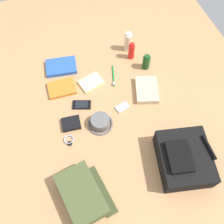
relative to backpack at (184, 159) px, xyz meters
The scene contains 16 objects.
ground_plane 0.50m from the backpack, 145.83° to the right, with size 2.64×2.02×0.02m, color tan.
backpack is the anchor object (origin of this frame).
toiletry_pouch 0.57m from the backpack, 88.67° to the right, with size 0.32×0.27×0.10m.
bucket_hat 0.52m from the backpack, 135.42° to the right, with size 0.15×0.15×0.06m.
lotion_bottle 0.90m from the backpack, behind, with size 0.05×0.05×0.15m.
sunscreen_spray 0.82m from the backpack, behind, with size 0.04×0.04×0.13m.
shampoo_bottle 0.70m from the backpack, behind, with size 0.05×0.05×0.11m.
paperback_novel 1.00m from the backpack, 150.32° to the right, with size 0.17×0.22×0.03m.
travel_guidebook 0.87m from the backpack, 142.56° to the right, with size 0.13×0.18×0.02m.
cell_phone 0.69m from the backpack, 140.65° to the right, with size 0.09×0.13×0.01m.
media_player 0.49m from the backpack, 155.78° to the right, with size 0.07×0.10×0.01m.
wristwatch 0.65m from the backpack, 119.47° to the right, with size 0.07×0.06×0.01m.
toothbrush 0.71m from the backpack, 165.48° to the right, with size 0.17×0.05×0.02m.
wallet 0.68m from the backpack, 128.33° to the right, with size 0.09×0.11×0.02m, color black.
notepad 0.76m from the backpack, 153.91° to the right, with size 0.11×0.15×0.02m, color beige.
folded_towel 0.51m from the backpack, behind, with size 0.20×0.14×0.04m, color #C6B289.
Camera 1 is at (0.72, -0.23, 1.36)m, focal length 40.16 mm.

